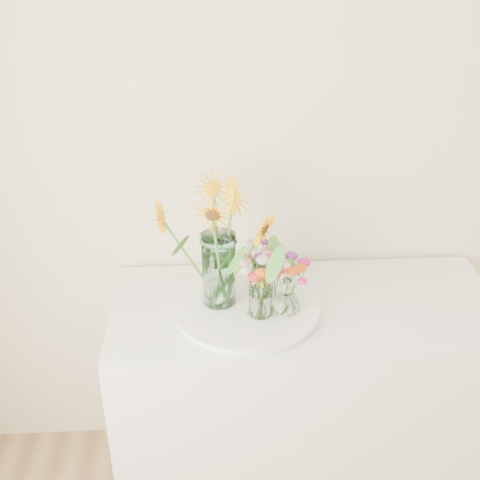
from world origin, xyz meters
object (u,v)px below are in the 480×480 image
at_px(mason_jar, 219,270).
at_px(small_vase_b, 287,296).
at_px(small_vase_a, 261,298).
at_px(tray, 246,308).
at_px(small_vase_c, 262,274).
at_px(counter, 301,398).

distance_m(mason_jar, small_vase_b, 0.25).
bearing_deg(mason_jar, small_vase_a, -31.26).
xyz_separation_m(mason_jar, small_vase_b, (0.23, -0.07, -0.07)).
relative_size(tray, small_vase_b, 3.67).
bearing_deg(mason_jar, small_vase_b, -18.08).
xyz_separation_m(mason_jar, small_vase_c, (0.16, 0.07, -0.07)).
relative_size(small_vase_b, small_vase_c, 1.05).
distance_m(small_vase_b, small_vase_c, 0.16).
bearing_deg(tray, mason_jar, 166.91).
height_order(counter, small_vase_c, small_vase_c).
relative_size(mason_jar, small_vase_c, 2.11).
bearing_deg(tray, small_vase_c, 56.11).
relative_size(mason_jar, small_vase_b, 2.00).
relative_size(counter, small_vase_b, 10.35).
bearing_deg(mason_jar, small_vase_c, 25.24).
distance_m(counter, small_vase_b, 0.55).
bearing_deg(small_vase_b, mason_jar, 161.92).
bearing_deg(small_vase_a, counter, 26.32).
height_order(counter, mason_jar, mason_jar).
bearing_deg(small_vase_b, tray, 158.60).
xyz_separation_m(counter, tray, (-0.22, -0.02, 0.46)).
distance_m(small_vase_a, small_vase_b, 0.09).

